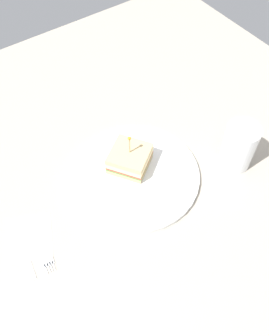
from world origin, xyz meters
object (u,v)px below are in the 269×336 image
(drink_glass, at_px, (238,148))
(knife, at_px, (25,256))
(fork, at_px, (44,251))
(sandwich_half_center, at_px, (130,158))
(napkin, at_px, (29,238))
(plate, at_px, (134,175))

(drink_glass, distance_m, knife, 0.49)
(fork, bearing_deg, drink_glass, 173.61)
(drink_glass, relative_size, knife, 0.91)
(sandwich_half_center, relative_size, knife, 0.94)
(sandwich_half_center, height_order, napkin, sandwich_half_center)
(sandwich_half_center, height_order, knife, sandwich_half_center)
(plate, bearing_deg, drink_glass, 155.53)
(napkin, bearing_deg, sandwich_half_center, -173.98)
(sandwich_half_center, relative_size, fork, 0.97)
(drink_glass, xyz_separation_m, knife, (0.49, -0.06, -0.05))
(drink_glass, height_order, napkin, drink_glass)
(sandwich_half_center, relative_size, drink_glass, 1.04)
(plate, xyz_separation_m, napkin, (0.26, 0.00, -0.01))
(sandwich_half_center, xyz_separation_m, knife, (0.28, 0.06, -0.03))
(plate, xyz_separation_m, drink_glass, (-0.21, 0.09, 0.04))
(drink_glass, bearing_deg, sandwich_half_center, -30.56)
(napkin, height_order, fork, fork)
(drink_glass, bearing_deg, napkin, -11.30)
(napkin, height_order, knife, knife)
(drink_glass, distance_m, fork, 0.46)
(sandwich_half_center, relative_size, napkin, 1.14)
(napkin, relative_size, fork, 0.85)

